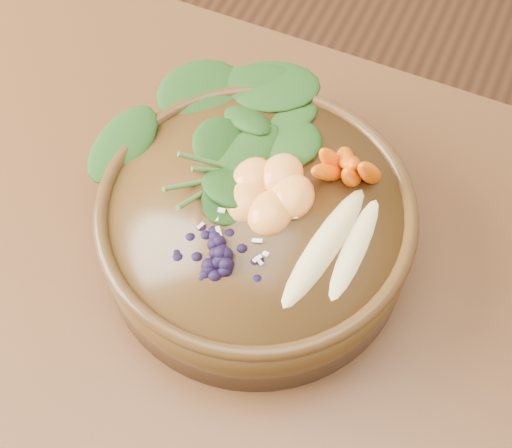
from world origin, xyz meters
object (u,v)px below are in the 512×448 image
object	(u,v)px
carrot_cluster	(354,146)
dining_table	(272,424)
kale_heap	(250,126)
blueberry_pile	(220,246)
banana_halves	(341,239)
stoneware_bowl	(256,229)
mandarin_cluster	(269,183)

from	to	relation	value
carrot_cluster	dining_table	bearing A→B (deg)	-77.85
kale_heap	blueberry_pile	xyz separation A→B (m)	(0.03, -0.14, -0.00)
kale_heap	banana_halves	xyz separation A→B (m)	(0.13, -0.08, -0.01)
dining_table	stoneware_bowl	world-z (taller)	stoneware_bowl
kale_heap	carrot_cluster	size ratio (longest dim) A/B	2.38
kale_heap	mandarin_cluster	distance (m)	0.07
dining_table	banana_halves	xyz separation A→B (m)	(0.01, 0.13, 0.19)
stoneware_bowl	kale_heap	distance (m)	0.10
mandarin_cluster	stoneware_bowl	bearing A→B (deg)	-104.97
dining_table	mandarin_cluster	world-z (taller)	mandarin_cluster
dining_table	banana_halves	bearing A→B (deg)	86.27
stoneware_bowl	banana_halves	size ratio (longest dim) A/B	1.82
blueberry_pile	stoneware_bowl	bearing A→B (deg)	84.24
carrot_cluster	blueberry_pile	distance (m)	0.16
carrot_cluster	mandarin_cluster	size ratio (longest dim) A/B	0.87
blueberry_pile	dining_table	bearing A→B (deg)	-40.32
dining_table	blueberry_pile	bearing A→B (deg)	139.68
banana_halves	mandarin_cluster	world-z (taller)	mandarin_cluster
dining_table	kale_heap	size ratio (longest dim) A/B	7.82
kale_heap	banana_halves	bearing A→B (deg)	-32.17
stoneware_bowl	banana_halves	world-z (taller)	banana_halves
banana_halves	mandarin_cluster	xyz separation A→B (m)	(-0.08, 0.03, 0.00)
carrot_cluster	banana_halves	bearing A→B (deg)	-66.94
dining_table	banana_halves	world-z (taller)	banana_halves
dining_table	banana_halves	size ratio (longest dim) A/B	9.30
kale_heap	mandarin_cluster	size ratio (longest dim) A/B	2.07
mandarin_cluster	blueberry_pile	distance (m)	0.08
carrot_cluster	blueberry_pile	world-z (taller)	carrot_cluster
kale_heap	mandarin_cluster	world-z (taller)	kale_heap
banana_halves	kale_heap	bearing A→B (deg)	156.45
stoneware_bowl	blueberry_pile	bearing A→B (deg)	-95.76
carrot_cluster	mandarin_cluster	bearing A→B (deg)	-129.81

